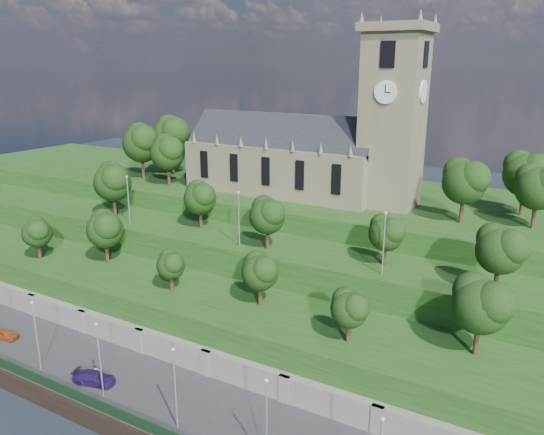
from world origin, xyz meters
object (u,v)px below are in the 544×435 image
Objects in this scene: church at (310,149)px; car_middle at (94,376)px; car_right at (94,378)px; car_left at (5,334)px.

church is 10.51× the size of car_middle.
church is 46.85m from car_middle.
car_middle is 0.50m from car_right.
church is at bearing -15.54° from car_middle.
church is at bearing -22.82° from car_right.
church is 51.04m from car_left.
church is 10.40× the size of car_left.
car_middle is at bearing 40.45° from car_right.
car_left is 17.14m from car_middle.
church reaches higher than car_right.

